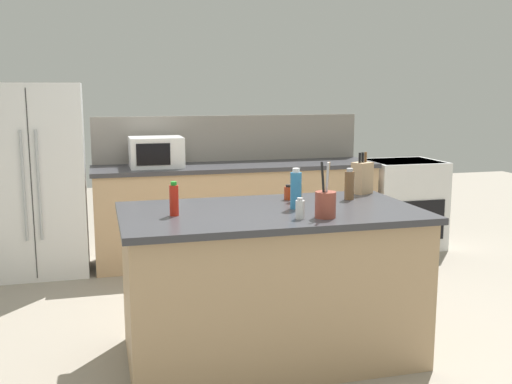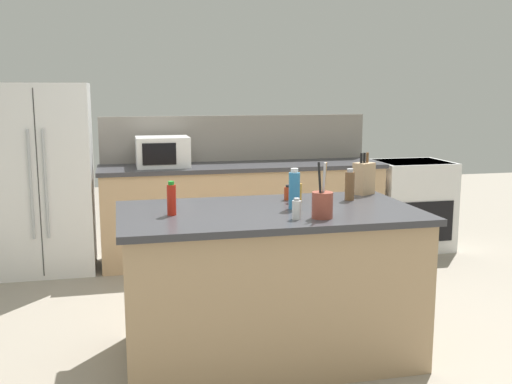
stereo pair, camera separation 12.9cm
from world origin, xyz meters
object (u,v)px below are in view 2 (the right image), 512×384
object	(u,v)px
utensil_crock	(322,204)
honey_jar	(296,192)
pepper_grinder	(350,185)
microwave	(163,152)
refrigerator	(43,178)
salt_shaker	(297,209)
range_oven	(411,204)
dish_soap_bottle	(294,190)
hot_sauce_bottle	(172,199)
spice_jar_paprika	(289,193)
knife_block	(364,178)

from	to	relation	value
utensil_crock	honey_jar	world-z (taller)	utensil_crock
pepper_grinder	microwave	bearing A→B (deg)	118.08
refrigerator	salt_shaker	xyz separation A→B (m)	(1.64, -2.55, 0.14)
range_oven	microwave	size ratio (longest dim) A/B	1.87
dish_soap_bottle	utensil_crock	bearing A→B (deg)	-74.78
range_oven	hot_sauce_bottle	size ratio (longest dim) A/B	4.61
utensil_crock	dish_soap_bottle	size ratio (longest dim) A/B	1.28
range_oven	honey_jar	world-z (taller)	honey_jar
refrigerator	spice_jar_paprika	size ratio (longest dim) A/B	17.22
refrigerator	dish_soap_bottle	world-z (taller)	refrigerator
range_oven	utensil_crock	size ratio (longest dim) A/B	2.87
salt_shaker	hot_sauce_bottle	bearing A→B (deg)	158.12
salt_shaker	hot_sauce_bottle	world-z (taller)	hot_sauce_bottle
spice_jar_paprika	hot_sauce_bottle	world-z (taller)	hot_sauce_bottle
microwave	dish_soap_bottle	distance (m)	2.30
hot_sauce_bottle	salt_shaker	bearing A→B (deg)	-21.88
refrigerator	utensil_crock	size ratio (longest dim) A/B	5.36
honey_jar	dish_soap_bottle	distance (m)	0.23
range_oven	hot_sauce_bottle	bearing A→B (deg)	-140.45
honey_jar	refrigerator	bearing A→B (deg)	131.13
honey_jar	hot_sauce_bottle	size ratio (longest dim) A/B	0.69
range_oven	dish_soap_bottle	size ratio (longest dim) A/B	3.67
microwave	dish_soap_bottle	bearing A→B (deg)	-74.07
utensil_crock	dish_soap_bottle	world-z (taller)	utensil_crock
pepper_grinder	hot_sauce_bottle	bearing A→B (deg)	-169.74
refrigerator	knife_block	bearing A→B (deg)	-38.64
refrigerator	honey_jar	bearing A→B (deg)	-48.87
utensil_crock	honey_jar	distance (m)	0.50
knife_block	salt_shaker	distance (m)	0.97
utensil_crock	hot_sauce_bottle	world-z (taller)	utensil_crock
hot_sauce_bottle	utensil_crock	bearing A→B (deg)	-18.49
knife_block	pepper_grinder	world-z (taller)	knife_block
dish_soap_bottle	honey_jar	bearing A→B (deg)	70.48
microwave	honey_jar	xyz separation A→B (m)	(0.71, -2.00, -0.08)
honey_jar	pepper_grinder	bearing A→B (deg)	-1.68
salt_shaker	dish_soap_bottle	world-z (taller)	dish_soap_bottle
hot_sauce_bottle	dish_soap_bottle	distance (m)	0.75
pepper_grinder	utensil_crock	bearing A→B (deg)	-126.38
dish_soap_bottle	spice_jar_paprika	bearing A→B (deg)	80.38
knife_block	hot_sauce_bottle	xyz separation A→B (m)	(-1.37, -0.41, -0.02)
hot_sauce_bottle	dish_soap_bottle	world-z (taller)	dish_soap_bottle
range_oven	microwave	bearing A→B (deg)	180.00
microwave	hot_sauce_bottle	xyz separation A→B (m)	(-0.12, -2.22, -0.05)
microwave	knife_block	world-z (taller)	knife_block
knife_block	utensil_crock	xyz separation A→B (m)	(-0.54, -0.68, -0.03)
range_oven	spice_jar_paprika	xyz separation A→B (m)	(-1.89, -1.91, 0.52)
pepper_grinder	dish_soap_bottle	xyz separation A→B (m)	(-0.44, -0.20, 0.02)
pepper_grinder	spice_jar_paprika	bearing A→B (deg)	165.67
spice_jar_paprika	refrigerator	bearing A→B (deg)	132.01
dish_soap_bottle	pepper_grinder	bearing A→B (deg)	24.43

